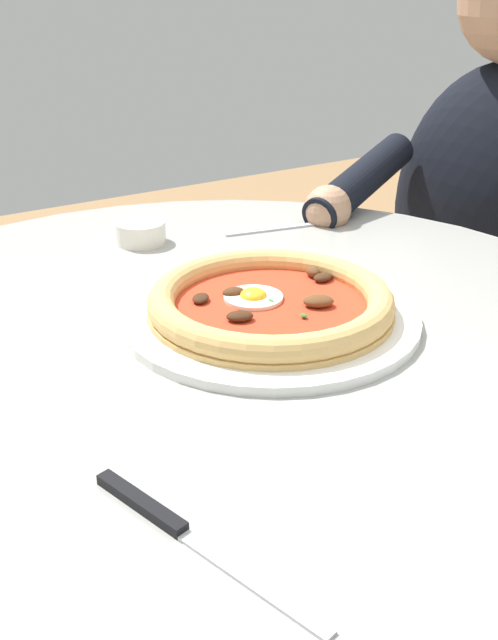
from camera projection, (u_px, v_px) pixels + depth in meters
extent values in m
cylinder|color=#999993|center=(221.00, 340.00, 0.77)|extent=(0.95, 0.95, 0.04)
cylinder|color=gray|center=(226.00, 594.00, 0.92)|extent=(0.09, 0.09, 0.68)
cylinder|color=white|center=(270.00, 317.00, 0.77)|extent=(0.31, 0.31, 0.01)
cylinder|color=tan|center=(270.00, 310.00, 0.77)|extent=(0.26, 0.26, 0.01)
torus|color=tan|center=(271.00, 300.00, 0.76)|extent=(0.26, 0.26, 0.03)
cylinder|color=red|center=(271.00, 305.00, 0.76)|extent=(0.24, 0.24, 0.00)
cylinder|color=white|center=(256.00, 299.00, 0.77)|extent=(0.06, 0.06, 0.00)
ellipsoid|color=yellow|center=(256.00, 297.00, 0.77)|extent=(0.03, 0.03, 0.02)
ellipsoid|color=#3D2314|center=(201.00, 298.00, 0.77)|extent=(0.03, 0.03, 0.01)
ellipsoid|color=brown|center=(313.00, 272.00, 0.83)|extent=(0.02, 0.02, 0.01)
ellipsoid|color=#3D2314|center=(322.00, 277.00, 0.82)|extent=(0.02, 0.03, 0.01)
ellipsoid|color=#3D2314|center=(242.00, 315.00, 0.73)|extent=(0.03, 0.03, 0.01)
ellipsoid|color=brown|center=(318.00, 301.00, 0.75)|extent=(0.04, 0.04, 0.01)
ellipsoid|color=#4C2D19|center=(233.00, 292.00, 0.78)|extent=(0.02, 0.03, 0.01)
ellipsoid|color=#2D6B28|center=(304.00, 316.00, 0.73)|extent=(0.01, 0.01, 0.00)
ellipsoid|color=#2D6B28|center=(270.00, 301.00, 0.76)|extent=(0.01, 0.01, 0.00)
ellipsoid|color=#2D6B28|center=(272.00, 302.00, 0.76)|extent=(0.01, 0.01, 0.00)
cube|color=silver|center=(251.00, 582.00, 0.44)|extent=(0.12, 0.04, 0.00)
cube|color=black|center=(141.00, 502.00, 0.50)|extent=(0.09, 0.03, 0.01)
cylinder|color=white|center=(141.00, 232.00, 0.99)|extent=(0.07, 0.07, 0.03)
cylinder|color=olive|center=(140.00, 227.00, 0.99)|extent=(0.06, 0.06, 0.01)
cube|color=#BCBCC1|center=(278.00, 229.00, 1.05)|extent=(0.04, 0.16, 0.00)
cube|color=#282833|center=(459.00, 449.00, 1.44)|extent=(0.40, 0.36, 0.45)
ellipsoid|color=black|center=(493.00, 216.00, 1.24)|extent=(0.40, 0.31, 0.50)
cylinder|color=black|center=(361.00, 181.00, 1.14)|extent=(0.15, 0.27, 0.11)
sphere|color=tan|center=(328.00, 209.00, 1.08)|extent=(0.07, 0.07, 0.07)
cube|color=beige|center=(485.00, 339.00, 1.38)|extent=(0.53, 0.53, 0.02)
cylinder|color=#B7B2A8|center=(334.00, 445.00, 1.46)|extent=(0.02, 0.02, 0.44)
cylinder|color=#B7B2A8|center=(430.00, 373.00, 1.73)|extent=(0.02, 0.02, 0.44)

